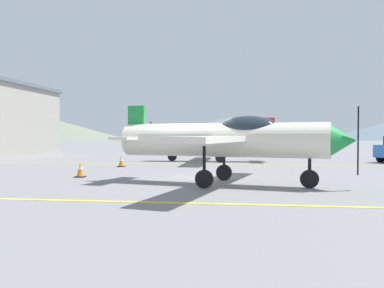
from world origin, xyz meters
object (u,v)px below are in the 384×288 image
traffic_cone_side (121,161)px  traffic_cone_front (80,170)px  airplane_near (230,139)px  airplane_mid (213,137)px

traffic_cone_side → traffic_cone_front: bearing=-90.4°
airplane_near → traffic_cone_front: size_ratio=15.41×
airplane_mid → traffic_cone_side: bearing=-131.7°
airplane_mid → traffic_cone_side: 6.70m
traffic_cone_front → airplane_near: bearing=-14.7°
traffic_cone_side → airplane_near: bearing=-48.5°
airplane_mid → traffic_cone_front: 11.02m
airplane_near → traffic_cone_front: bearing=165.3°
airplane_near → airplane_mid: 11.66m
airplane_mid → traffic_cone_side: (-4.38, -4.92, -1.25)m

